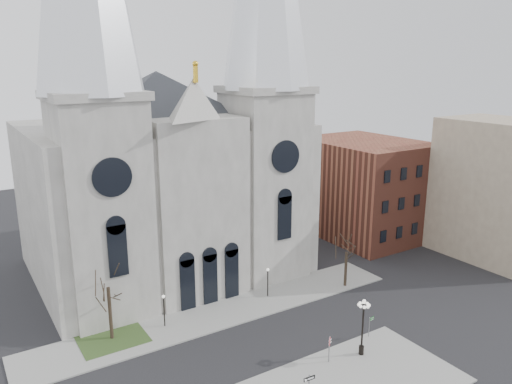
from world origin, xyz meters
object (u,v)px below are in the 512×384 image
stop_sign (329,344)px  globe_lamp (363,320)px  one_way_sign (309,384)px  street_name_sign (370,325)px

stop_sign → globe_lamp: (3.16, -0.64, 1.58)m
globe_lamp → one_way_sign: size_ratio=2.28×
stop_sign → one_way_sign: stop_sign is taller
street_name_sign → globe_lamp: bearing=-154.5°
stop_sign → one_way_sign: (-4.69, -3.20, -0.17)m
globe_lamp → street_name_sign: (2.73, 1.78, -2.12)m
globe_lamp → one_way_sign: (-7.85, -2.56, -1.75)m
stop_sign → one_way_sign: 5.68m
street_name_sign → stop_sign: bearing=-176.6°
street_name_sign → one_way_sign: bearing=-165.3°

